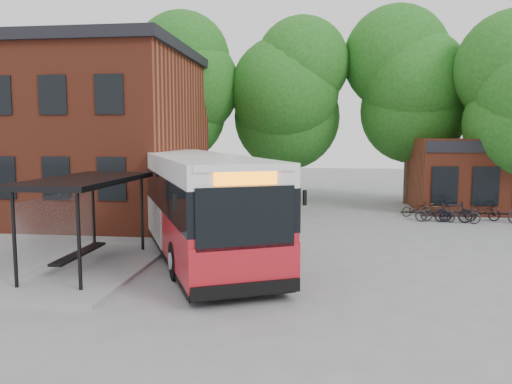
# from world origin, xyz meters

# --- Properties ---
(ground) EXTENTS (100.00, 100.00, 0.00)m
(ground) POSITION_xyz_m (0.00, 0.00, 0.00)
(ground) COLOR slate
(station_building) EXTENTS (18.40, 10.40, 8.50)m
(station_building) POSITION_xyz_m (-13.00, 9.00, 4.25)
(station_building) COLOR maroon
(station_building) RESTS_ON ground
(bus_shelter) EXTENTS (3.60, 7.00, 2.90)m
(bus_shelter) POSITION_xyz_m (-4.50, -1.00, 1.45)
(bus_shelter) COLOR black
(bus_shelter) RESTS_ON ground
(bike_rail) EXTENTS (5.20, 0.10, 0.38)m
(bike_rail) POSITION_xyz_m (9.28, 10.00, 0.19)
(bike_rail) COLOR black
(bike_rail) RESTS_ON ground
(tree_0) EXTENTS (7.92, 7.92, 11.00)m
(tree_0) POSITION_xyz_m (-6.00, 16.00, 5.50)
(tree_0) COLOR #1C5A18
(tree_0) RESTS_ON ground
(tree_1) EXTENTS (7.92, 7.92, 10.40)m
(tree_1) POSITION_xyz_m (1.00, 17.00, 5.20)
(tree_1) COLOR #1C5A18
(tree_1) RESTS_ON ground
(tree_2) EXTENTS (7.92, 7.92, 11.00)m
(tree_2) POSITION_xyz_m (8.00, 16.00, 5.50)
(tree_2) COLOR #1C5A18
(tree_2) RESTS_ON ground
(city_bus) EXTENTS (8.36, 13.63, 3.47)m
(city_bus) POSITION_xyz_m (-1.97, 2.35, 1.74)
(city_bus) COLOR #B41822
(city_bus) RESTS_ON ground
(bicycle_0) EXTENTS (1.66, 0.92, 0.83)m
(bicycle_0) POSITION_xyz_m (7.61, 10.85, 0.41)
(bicycle_0) COLOR black
(bicycle_0) RESTS_ON ground
(bicycle_1) EXTENTS (1.50, 0.45, 0.90)m
(bicycle_1) POSITION_xyz_m (8.29, 9.44, 0.45)
(bicycle_1) COLOR #373229
(bicycle_1) RESTS_ON ground
(bicycle_2) EXTENTS (1.69, 0.63, 0.88)m
(bicycle_2) POSITION_xyz_m (8.10, 9.31, 0.44)
(bicycle_2) COLOR #232229
(bicycle_2) RESTS_ON ground
(bicycle_3) EXTENTS (1.80, 0.64, 1.06)m
(bicycle_3) POSITION_xyz_m (9.01, 9.17, 0.53)
(bicycle_3) COLOR black
(bicycle_3) RESTS_ON ground
(bicycle_4) EXTENTS (1.78, 1.07, 0.88)m
(bicycle_4) POSITION_xyz_m (9.36, 9.07, 0.44)
(bicycle_4) COLOR #25252B
(bicycle_4) RESTS_ON ground
(bicycle_6) EXTENTS (1.86, 0.93, 0.93)m
(bicycle_6) POSITION_xyz_m (10.52, 9.73, 0.47)
(bicycle_6) COLOR black
(bicycle_6) RESTS_ON ground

